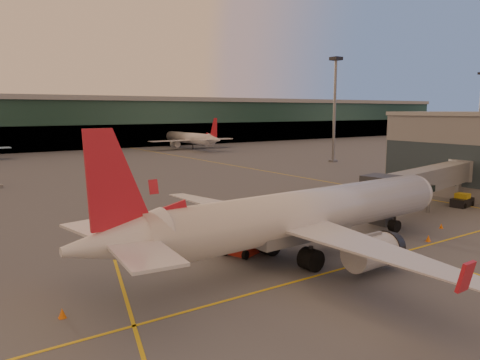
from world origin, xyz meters
TOP-DOWN VIEW (x-y plane):
  - ground at (0.00, 0.00)m, footprint 600.00×600.00m
  - taxi_markings at (-7.32, 44.49)m, footprint 100.12×173.00m
  - terminal at (0.00, 141.79)m, footprint 400.00×20.00m
  - mast_east_near at (55.00, 62.00)m, footprint 2.40×2.40m
  - mast_east_far at (130.00, 66.00)m, footprint 2.40×2.40m
  - main_airplane at (-4.26, 8.90)m, footprint 38.85×34.95m
  - jet_bridge at (23.44, 14.08)m, footprint 27.62×8.17m
  - catering_truck at (-6.99, 12.97)m, footprint 5.61×3.97m
  - pushback_tug at (29.17, 13.23)m, footprint 3.70×2.31m
  - cone_nose at (16.04, 8.03)m, footprint 0.42×0.42m
  - cone_tail at (-23.97, 8.60)m, footprint 0.50×0.50m
  - cone_fwd at (10.19, 5.75)m, footprint 0.50×0.50m

SIDE VIEW (x-z plane):
  - ground at x=0.00m, z-range 0.00..0.00m
  - taxi_markings at x=-7.32m, z-range 0.00..0.01m
  - cone_nose at x=16.04m, z-range -0.01..0.52m
  - cone_tail at x=-23.97m, z-range -0.01..0.62m
  - cone_fwd at x=10.19m, z-range -0.01..0.63m
  - pushback_tug at x=29.17m, z-range -0.17..1.63m
  - catering_truck at x=-6.99m, z-range 0.27..4.27m
  - main_airplane at x=-4.26m, z-range -2.05..9.68m
  - jet_bridge at x=23.44m, z-range 1.13..6.96m
  - terminal at x=0.00m, z-range -0.04..17.56m
  - mast_east_near at x=55.00m, z-range 2.06..27.66m
  - mast_east_far at x=130.00m, z-range 2.06..27.66m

